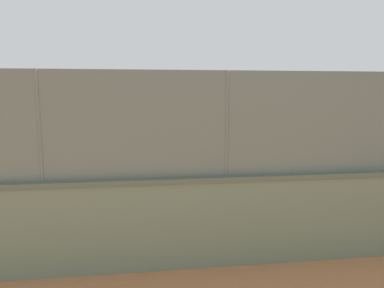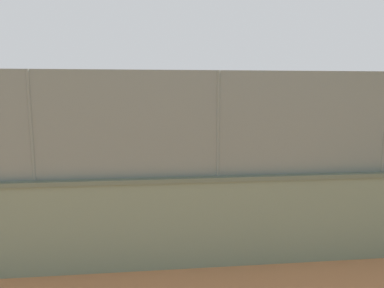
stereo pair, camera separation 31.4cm
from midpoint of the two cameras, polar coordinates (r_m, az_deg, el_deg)
name	(u,v)px [view 2 (the right image)]	position (r m, az deg, el deg)	size (l,w,h in m)	color
ground_plane	(196,155)	(18.28, 1.22, -1.80)	(260.00, 260.00, 0.00)	#B27247
perimeter_wall	(130,223)	(6.61, -8.72, -12.66)	(29.62, 1.40, 1.72)	slate
fence_panel_on_wall	(127,125)	(6.20, -9.08, 3.08)	(29.09, 1.08, 1.90)	slate
player_crossing_court	(134,134)	(19.68, -8.96, 1.62)	(1.14, 0.79, 1.61)	navy
player_at_service_line	(271,140)	(17.45, 13.27, 0.69)	(0.76, 0.77, 1.63)	#B2B2B2
sports_ball	(116,152)	(19.02, -11.82, -1.21)	(0.24, 0.24, 0.24)	yellow
courtside_bench	(63,226)	(7.95, -19.23, -12.47)	(1.61, 0.44, 0.87)	#4C6B4C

